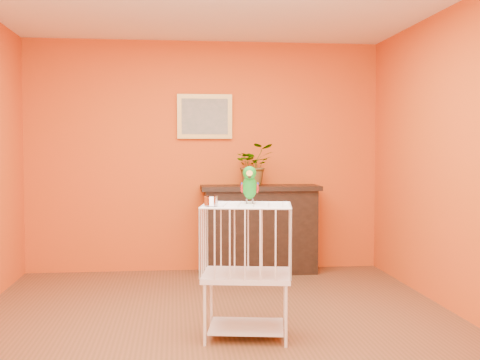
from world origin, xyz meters
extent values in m
plane|color=brown|center=(0.00, 0.00, 0.00)|extent=(4.50, 4.50, 0.00)
plane|color=#D64914|center=(0.00, 2.25, 1.30)|extent=(4.00, 0.00, 4.00)
plane|color=#D64914|center=(0.00, -2.25, 1.30)|extent=(4.00, 0.00, 4.00)
plane|color=#D64914|center=(2.00, 0.00, 1.30)|extent=(0.00, 4.50, 4.50)
cube|color=black|center=(0.61, 2.02, 0.46)|extent=(1.23, 0.41, 0.93)
cube|color=black|center=(0.61, 2.02, 0.95)|extent=(1.32, 0.47, 0.05)
cube|color=black|center=(0.61, 1.84, 0.46)|extent=(0.86, 0.02, 0.46)
cube|color=#531721|center=(0.35, 1.97, 0.36)|extent=(0.05, 0.19, 0.29)
cube|color=#3F562B|center=(0.43, 1.97, 0.36)|extent=(0.05, 0.19, 0.29)
cube|color=#531721|center=(0.52, 1.97, 0.36)|extent=(0.05, 0.19, 0.29)
cube|color=#3F562B|center=(0.63, 1.97, 0.36)|extent=(0.05, 0.19, 0.29)
cube|color=#531721|center=(0.73, 1.97, 0.36)|extent=(0.05, 0.19, 0.29)
imported|color=#26722D|center=(0.53, 2.02, 1.16)|extent=(0.48, 0.52, 0.36)
cube|color=#BD9343|center=(0.00, 2.22, 1.75)|extent=(0.62, 0.03, 0.50)
cube|color=gray|center=(0.00, 2.21, 1.75)|extent=(0.52, 0.01, 0.40)
cube|color=white|center=(0.18, -0.26, 0.08)|extent=(0.60, 0.50, 0.02)
cube|color=white|center=(0.18, -0.26, 0.46)|extent=(0.71, 0.59, 0.04)
cube|color=white|center=(0.18, -0.26, 0.98)|extent=(0.71, 0.59, 0.01)
cylinder|color=white|center=(-0.14, -0.43, 0.22)|extent=(0.02, 0.02, 0.44)
cylinder|color=white|center=(0.43, -0.52, 0.22)|extent=(0.02, 0.02, 0.44)
cylinder|color=white|center=(-0.06, 0.00, 0.22)|extent=(0.02, 0.02, 0.44)
cylinder|color=white|center=(0.50, -0.09, 0.22)|extent=(0.02, 0.02, 0.44)
cylinder|color=silver|center=(-0.09, -0.37, 1.02)|extent=(0.10, 0.10, 0.07)
cylinder|color=#59544C|center=(0.19, -0.18, 1.00)|extent=(0.01, 0.01, 0.04)
cylinder|color=#59544C|center=(0.23, -0.19, 1.00)|extent=(0.01, 0.01, 0.04)
ellipsoid|color=#0B851B|center=(0.21, -0.19, 1.10)|extent=(0.13, 0.17, 0.20)
ellipsoid|color=#0B851B|center=(0.21, -0.22, 1.21)|extent=(0.11, 0.12, 0.10)
cone|color=orange|center=(0.20, -0.27, 1.20)|extent=(0.06, 0.07, 0.06)
cone|color=black|center=(0.20, -0.25, 1.18)|extent=(0.03, 0.03, 0.03)
sphere|color=black|center=(0.17, -0.23, 1.22)|extent=(0.01, 0.01, 0.01)
sphere|color=black|center=(0.24, -0.24, 1.22)|extent=(0.01, 0.01, 0.01)
ellipsoid|color=#A50C0C|center=(0.16, -0.17, 1.09)|extent=(0.03, 0.06, 0.07)
ellipsoid|color=navy|center=(0.27, -0.19, 1.09)|extent=(0.03, 0.06, 0.07)
cone|color=#0B851B|center=(0.22, -0.12, 1.04)|extent=(0.08, 0.15, 0.11)
camera|label=1|loc=(-0.34, -4.59, 1.39)|focal=45.00mm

